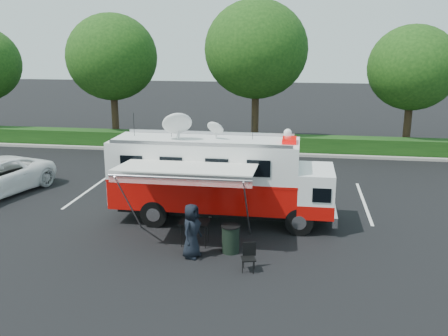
# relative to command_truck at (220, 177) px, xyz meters

# --- Properties ---
(ground_plane) EXTENTS (120.00, 120.00, 0.00)m
(ground_plane) POSITION_rel_command_truck_xyz_m (0.07, 0.00, -1.68)
(ground_plane) COLOR black
(ground_plane) RESTS_ON ground
(back_border) EXTENTS (60.00, 6.14, 8.87)m
(back_border) POSITION_rel_command_truck_xyz_m (1.21, 12.90, 3.33)
(back_border) COLOR #9E998E
(back_border) RESTS_ON ground_plane
(stall_lines) EXTENTS (24.12, 5.50, 0.01)m
(stall_lines) POSITION_rel_command_truck_xyz_m (-0.43, 3.00, -1.67)
(stall_lines) COLOR silver
(stall_lines) RESTS_ON ground_plane
(command_truck) EXTENTS (8.16, 2.25, 3.92)m
(command_truck) POSITION_rel_command_truck_xyz_m (0.00, 0.00, 0.00)
(command_truck) COLOR black
(command_truck) RESTS_ON ground_plane
(awning) EXTENTS (4.45, 2.32, 2.69)m
(awning) POSITION_rel_command_truck_xyz_m (-0.73, -2.33, 0.84)
(awning) COLOR silver
(awning) RESTS_ON ground_plane
(person) EXTENTS (0.77, 0.97, 1.73)m
(person) POSITION_rel_command_truck_xyz_m (-0.35, -3.30, -1.68)
(person) COLOR black
(person) RESTS_ON ground_plane
(folding_table) EXTENTS (0.97, 0.69, 0.82)m
(folding_table) POSITION_rel_command_truck_xyz_m (-0.46, -2.36, -0.91)
(folding_table) COLOR black
(folding_table) RESTS_ON ground_plane
(folding_chair) EXTENTS (0.48, 0.51, 0.83)m
(folding_chair) POSITION_rel_command_truck_xyz_m (1.49, -3.91, -1.19)
(folding_chair) COLOR black
(folding_chair) RESTS_ON ground_plane
(trash_bin) EXTENTS (0.60, 0.60, 0.90)m
(trash_bin) POSITION_rel_command_truck_xyz_m (0.79, -2.75, -1.22)
(trash_bin) COLOR black
(trash_bin) RESTS_ON ground_plane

